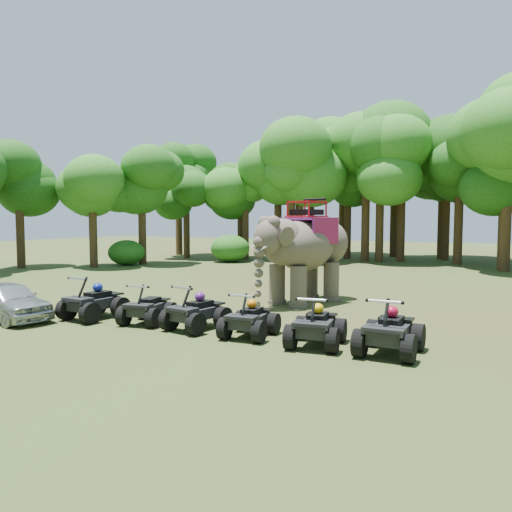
% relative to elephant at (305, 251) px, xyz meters
% --- Properties ---
extents(ground, '(110.00, 110.00, 0.00)m').
position_rel_elephant_xyz_m(ground, '(-0.54, -4.04, -1.92)').
color(ground, '#47381E').
rests_on(ground, ground).
extents(elephant, '(3.28, 4.96, 3.84)m').
position_rel_elephant_xyz_m(elephant, '(0.00, 0.00, 0.00)').
color(elephant, brown).
rests_on(elephant, ground).
extents(parked_car, '(3.67, 1.98, 1.19)m').
position_rel_elephant_xyz_m(parked_car, '(-6.86, -7.19, -1.33)').
color(parked_car, silver).
rests_on(parked_car, ground).
extents(atv_0, '(1.48, 1.93, 1.36)m').
position_rel_elephant_xyz_m(atv_0, '(-4.66, -5.84, -1.24)').
color(atv_0, black).
rests_on(atv_0, ground).
extents(atv_1, '(1.43, 1.80, 1.21)m').
position_rel_elephant_xyz_m(atv_1, '(-2.75, -5.58, -1.32)').
color(atv_1, black).
rests_on(atv_1, ground).
extents(atv_2, '(1.51, 1.90, 1.28)m').
position_rel_elephant_xyz_m(atv_2, '(-0.99, -5.60, -1.28)').
color(atv_2, black).
rests_on(atv_2, ground).
extents(atv_3, '(1.32, 1.72, 1.20)m').
position_rel_elephant_xyz_m(atv_3, '(0.75, -5.67, -1.32)').
color(atv_3, black).
rests_on(atv_3, ground).
extents(atv_4, '(1.49, 1.88, 1.27)m').
position_rel_elephant_xyz_m(atv_4, '(2.64, -5.74, -1.29)').
color(atv_4, black).
rests_on(atv_4, ground).
extents(atv_5, '(1.33, 1.82, 1.35)m').
position_rel_elephant_xyz_m(atv_5, '(4.40, -5.64, -1.25)').
color(atv_5, black).
rests_on(atv_5, ground).
extents(tree_0, '(6.23, 6.23, 8.90)m').
position_rel_elephant_xyz_m(tree_0, '(-0.54, 19.72, 2.53)').
color(tree_0, '#195114').
rests_on(tree_0, ground).
extents(tree_1, '(6.58, 6.58, 9.39)m').
position_rel_elephant_xyz_m(tree_1, '(3.38, 18.97, 2.78)').
color(tree_1, '#195114').
rests_on(tree_1, ground).
extents(tree_2, '(6.96, 6.96, 9.95)m').
position_rel_elephant_xyz_m(tree_2, '(6.30, 15.61, 3.05)').
color(tree_2, '#195114').
rests_on(tree_2, ground).
extents(tree_27, '(4.78, 4.78, 6.83)m').
position_rel_elephant_xyz_m(tree_27, '(-20.58, 3.66, 1.49)').
color(tree_27, '#195114').
rests_on(tree_27, ground).
extents(tree_28, '(4.64, 4.64, 6.63)m').
position_rel_elephant_xyz_m(tree_28, '(-16.88, 6.09, 1.39)').
color(tree_28, '#195114').
rests_on(tree_28, ground).
extents(tree_29, '(5.18, 5.18, 7.40)m').
position_rel_elephant_xyz_m(tree_29, '(-15.74, 9.44, 1.78)').
color(tree_29, '#195114').
rests_on(tree_29, ground).
extents(tree_30, '(4.57, 4.57, 6.53)m').
position_rel_elephant_xyz_m(tree_30, '(-15.92, 14.83, 1.34)').
color(tree_30, '#195114').
rests_on(tree_30, ground).
extents(tree_31, '(4.72, 4.72, 6.74)m').
position_rel_elephant_xyz_m(tree_31, '(-12.07, 16.57, 1.45)').
color(tree_31, '#195114').
rests_on(tree_31, ground).
extents(tree_32, '(5.58, 5.58, 7.97)m').
position_rel_elephant_xyz_m(tree_32, '(-7.52, 15.98, 2.07)').
color(tree_32, '#195114').
rests_on(tree_32, ground).
extents(tree_33, '(5.73, 5.73, 8.19)m').
position_rel_elephant_xyz_m(tree_33, '(-4.74, 20.40, 2.17)').
color(tree_33, '#195114').
rests_on(tree_33, ground).
extents(tree_34, '(5.37, 5.37, 7.67)m').
position_rel_elephant_xyz_m(tree_34, '(2.22, 22.12, 1.91)').
color(tree_34, '#195114').
rests_on(tree_34, ground).
extents(tree_36, '(6.52, 6.52, 9.32)m').
position_rel_elephant_xyz_m(tree_36, '(-1.95, 23.75, 2.74)').
color(tree_36, '#195114').
rests_on(tree_36, ground).
extents(tree_37, '(6.20, 6.20, 8.86)m').
position_rel_elephant_xyz_m(tree_37, '(-18.72, 17.62, 2.51)').
color(tree_37, '#195114').
rests_on(tree_37, ground).
extents(tree_38, '(6.66, 6.66, 9.52)m').
position_rel_elephant_xyz_m(tree_38, '(-2.85, 18.61, 2.84)').
color(tree_38, '#195114').
rests_on(tree_38, ground).
extents(tree_39, '(5.06, 5.06, 7.23)m').
position_rel_elephant_xyz_m(tree_39, '(6.12, 16.32, 1.69)').
color(tree_39, '#195114').
rests_on(tree_39, ground).
extents(tree_40, '(6.71, 6.71, 9.59)m').
position_rel_elephant_xyz_m(tree_40, '(1.76, 23.31, 2.87)').
color(tree_40, '#195114').
rests_on(tree_40, ground).
extents(tree_41, '(4.95, 4.95, 7.07)m').
position_rel_elephant_xyz_m(tree_41, '(-11.34, 16.02, 1.62)').
color(tree_41, '#195114').
rests_on(tree_41, ground).
extents(tree_44, '(6.23, 6.23, 8.91)m').
position_rel_elephant_xyz_m(tree_44, '(-1.81, 18.55, 2.53)').
color(tree_44, '#195114').
rests_on(tree_44, ground).
extents(tree_45, '(6.45, 6.45, 9.22)m').
position_rel_elephant_xyz_m(tree_45, '(-7.13, 16.50, 2.69)').
color(tree_45, '#195114').
rests_on(tree_45, ground).
extents(tree_46, '(6.09, 6.09, 8.70)m').
position_rel_elephant_xyz_m(tree_46, '(-9.18, 17.19, 2.43)').
color(tree_46, '#195114').
rests_on(tree_46, ground).
extents(tree_47, '(7.23, 7.23, 10.33)m').
position_rel_elephant_xyz_m(tree_47, '(-6.66, 25.06, 3.25)').
color(tree_47, '#195114').
rests_on(tree_47, ground).
extents(tree_48, '(5.16, 5.16, 7.37)m').
position_rel_elephant_xyz_m(tree_48, '(-8.09, 21.23, 1.76)').
color(tree_48, '#195114').
rests_on(tree_48, ground).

